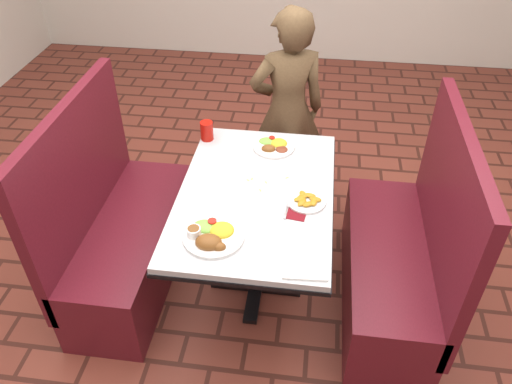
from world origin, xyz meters
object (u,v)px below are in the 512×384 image
Objects in this scene: booth_bench_left at (122,236)px; dining_table at (256,206)px; red_tumbler at (207,131)px; booth_bench_right at (398,263)px; far_dinner_plate at (274,144)px; plantain_plate at (306,200)px; diner_person at (287,112)px; near_dinner_plate at (212,234)px.

dining_table is at bearing 0.00° from booth_bench_left.
red_tumbler is (0.44, 0.47, 0.48)m from booth_bench_left.
booth_bench_left is at bearing 180.00° from booth_bench_right.
red_tumbler is at bearing 174.50° from far_dinner_plate.
plantain_plate is 1.72× the size of red_tumbler.
booth_bench_left is at bearing 177.37° from plantain_plate.
diner_person is 1.01m from plantain_plate.
booth_bench_right is (0.80, 0.00, -0.32)m from dining_table.
far_dinner_plate is 2.10× the size of red_tumbler.
diner_person is 12.29× the size of red_tumbler.
diner_person reaches higher than booth_bench_right.
dining_table is 1.01× the size of booth_bench_right.
booth_bench_left is 0.80m from red_tumbler.
near_dinner_plate is 0.87m from red_tumbler.
red_tumbler reaches higher than dining_table.
far_dinner_plate is at bearing -5.50° from red_tumbler.
plantain_plate is at bearing 37.73° from near_dinner_plate.
booth_bench_right is (1.60, 0.00, 0.00)m from booth_bench_left.
far_dinner_plate reaches higher than plantain_plate.
booth_bench_right is 10.41× the size of red_tumbler.
plantain_plate is at bearing -2.63° from booth_bench_left.
booth_bench_left is 0.87m from near_dinner_plate.
red_tumbler is at bearing 103.66° from near_dinner_plate.
diner_person is (0.08, 0.94, 0.05)m from dining_table.
near_dinner_plate is at bearing -76.34° from red_tumbler.
red_tumbler is (-0.62, 0.52, 0.05)m from plantain_plate.
diner_person is at bearing 46.90° from booth_bench_left.
red_tumbler is (-0.41, 0.04, 0.04)m from far_dinner_plate.
near_dinner_plate is at bearing -112.52° from dining_table.
diner_person reaches higher than plantain_plate.
dining_table is at bearing 66.50° from diner_person.
red_tumbler is (-0.44, -0.47, 0.10)m from diner_person.
plantain_plate is at bearing -10.47° from dining_table.
dining_table is 0.45m from far_dinner_plate.
far_dinner_plate is 0.53m from plantain_plate.
diner_person is at bearing 46.76° from red_tumbler.
booth_bench_right is 1.24m from diner_person.
far_dinner_plate is (0.85, 0.43, 0.44)m from booth_bench_left.
booth_bench_left is at bearing -132.95° from red_tumbler.
far_dinner_plate is at bearing 83.67° from dining_table.
booth_bench_left is at bearing 28.47° from diner_person.
booth_bench_left reaches higher than dining_table.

